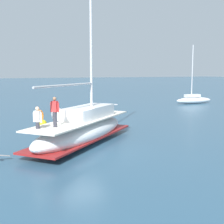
# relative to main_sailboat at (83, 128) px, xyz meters

# --- Properties ---
(ground_plane) EXTENTS (400.00, 400.00, 0.00)m
(ground_plane) POSITION_rel_main_sailboat_xyz_m (1.87, -0.85, -0.90)
(ground_plane) COLOR #2D516B
(main_sailboat) EXTENTS (7.96, 8.93, 12.40)m
(main_sailboat) POSITION_rel_main_sailboat_xyz_m (0.00, 0.00, 0.00)
(main_sailboat) COLOR silver
(main_sailboat) RESTS_ON ground
(moored_sloop_near) EXTENTS (1.85, 5.51, 7.87)m
(moored_sloop_near) POSITION_rel_main_sailboat_xyz_m (-14.93, 22.00, -0.33)
(moored_sloop_near) COLOR silver
(moored_sloop_near) RESTS_ON ground
(mooring_buoy) EXTENTS (0.74, 0.74, 0.97)m
(mooring_buoy) POSITION_rel_main_sailboat_xyz_m (-6.54, -0.89, -0.68)
(mooring_buoy) COLOR yellow
(mooring_buoy) RESTS_ON ground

